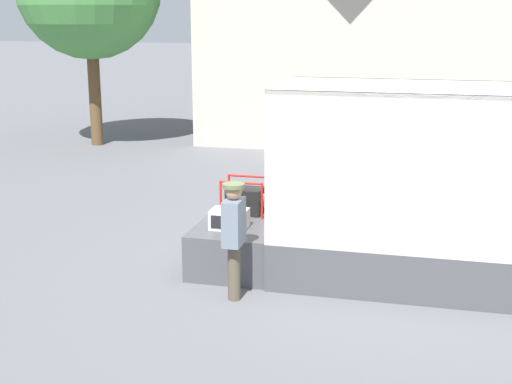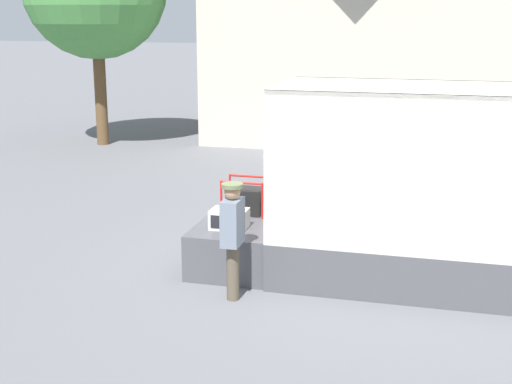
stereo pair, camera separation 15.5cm
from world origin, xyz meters
TOP-DOWN VIEW (x-y plane):
  - ground_plane at (0.00, 0.00)m, footprint 160.00×160.00m
  - tailgate_deck at (-0.64, 0.00)m, footprint 1.27×2.02m
  - microwave at (-0.71, -0.40)m, footprint 0.56×0.42m
  - portable_generator at (-0.67, 0.47)m, footprint 0.73×0.53m
  - worker_person at (-0.34, -1.44)m, footprint 0.30×0.44m
  - house_backdrop at (-0.20, 13.03)m, footprint 9.52×7.02m

SIDE VIEW (x-z plane):
  - ground_plane at x=0.00m, z-range 0.00..0.00m
  - tailgate_deck at x=-0.64m, z-range 0.00..0.71m
  - microwave at x=-0.71m, z-range 0.71..1.01m
  - portable_generator at x=-0.67m, z-range 0.64..1.23m
  - worker_person at x=-0.34m, z-range 0.19..1.88m
  - house_backdrop at x=-0.20m, z-range 0.08..8.08m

